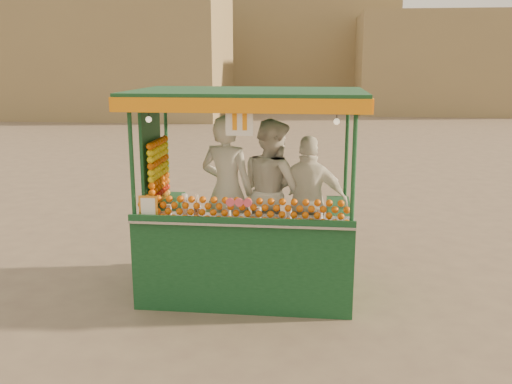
# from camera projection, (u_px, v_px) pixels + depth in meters

# --- Properties ---
(ground) EXTENTS (90.00, 90.00, 0.00)m
(ground) POSITION_uv_depth(u_px,v_px,m) (282.00, 283.00, 6.78)
(ground) COLOR brown
(ground) RESTS_ON ground
(building_left) EXTENTS (10.00, 6.00, 6.00)m
(building_left) POSITION_uv_depth(u_px,v_px,m) (120.00, 53.00, 26.36)
(building_left) COLOR olive
(building_left) RESTS_ON ground
(building_right) EXTENTS (9.00, 6.00, 5.00)m
(building_right) POSITION_uv_depth(u_px,v_px,m) (446.00, 63.00, 28.68)
(building_right) COLOR olive
(building_right) RESTS_ON ground
(building_center) EXTENTS (14.00, 7.00, 7.00)m
(building_center) POSITION_uv_depth(u_px,v_px,m) (280.00, 47.00, 35.19)
(building_center) COLOR olive
(building_center) RESTS_ON ground
(juice_cart) EXTENTS (2.58, 1.67, 2.34)m
(juice_cart) POSITION_uv_depth(u_px,v_px,m) (242.00, 230.00, 6.35)
(juice_cart) COLOR #103C1C
(juice_cart) RESTS_ON ground
(vendor_left) EXTENTS (0.75, 0.61, 1.79)m
(vendor_left) POSITION_uv_depth(u_px,v_px,m) (227.00, 191.00, 6.51)
(vendor_left) COLOR beige
(vendor_left) RESTS_ON ground
(vendor_middle) EXTENTS (1.04, 1.07, 1.73)m
(vendor_middle) POSITION_uv_depth(u_px,v_px,m) (272.00, 191.00, 6.61)
(vendor_middle) COLOR beige
(vendor_middle) RESTS_ON ground
(vendor_right) EXTENTS (0.93, 0.44, 1.55)m
(vendor_right) POSITION_uv_depth(u_px,v_px,m) (309.00, 202.00, 6.47)
(vendor_right) COLOR silver
(vendor_right) RESTS_ON ground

